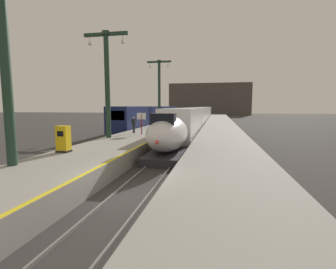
% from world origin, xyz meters
% --- Properties ---
extents(ground_plane, '(260.00, 260.00, 0.00)m').
position_xyz_m(ground_plane, '(0.00, 0.00, 0.00)').
color(ground_plane, '#33302D').
extents(platform_left, '(4.80, 110.00, 1.05)m').
position_xyz_m(platform_left, '(-4.05, 24.75, 0.53)').
color(platform_left, gray).
rests_on(platform_left, ground).
extents(platform_right, '(4.80, 110.00, 1.05)m').
position_xyz_m(platform_right, '(4.05, 24.75, 0.53)').
color(platform_right, gray).
rests_on(platform_right, ground).
extents(platform_left_safety_stripe, '(0.20, 107.80, 0.01)m').
position_xyz_m(platform_left_safety_stripe, '(-1.77, 24.75, 1.05)').
color(platform_left_safety_stripe, yellow).
rests_on(platform_left_safety_stripe, platform_left).
extents(rail_main_left, '(0.08, 110.00, 0.12)m').
position_xyz_m(rail_main_left, '(-0.75, 27.50, 0.06)').
color(rail_main_left, slate).
rests_on(rail_main_left, ground).
extents(rail_main_right, '(0.08, 110.00, 0.12)m').
position_xyz_m(rail_main_right, '(0.75, 27.50, 0.06)').
color(rail_main_right, slate).
rests_on(rail_main_right, ground).
extents(rail_secondary_left, '(0.08, 110.00, 0.12)m').
position_xyz_m(rail_secondary_left, '(-8.85, 27.50, 0.06)').
color(rail_secondary_left, slate).
rests_on(rail_secondary_left, ground).
extents(rail_secondary_right, '(0.08, 110.00, 0.12)m').
position_xyz_m(rail_secondary_right, '(-7.35, 27.50, 0.06)').
color(rail_secondary_right, slate).
rests_on(rail_secondary_right, ground).
extents(highspeed_train_main, '(2.92, 75.39, 3.60)m').
position_xyz_m(highspeed_train_main, '(0.00, 41.67, 1.97)').
color(highspeed_train_main, silver).
rests_on(highspeed_train_main, ground).
extents(regional_train_adjacent, '(2.85, 36.60, 3.80)m').
position_xyz_m(regional_train_adjacent, '(-8.10, 35.65, 2.13)').
color(regional_train_adjacent, '#141E4C').
rests_on(regional_train_adjacent, ground).
extents(station_column_near, '(4.00, 0.68, 9.92)m').
position_xyz_m(station_column_near, '(-5.85, 0.25, 7.08)').
color(station_column_near, '#1E3828').
rests_on(station_column_near, platform_left).
extents(station_column_mid, '(4.00, 0.68, 9.11)m').
position_xyz_m(station_column_mid, '(-5.90, 10.85, 6.54)').
color(station_column_mid, '#1E3828').
rests_on(station_column_mid, platform_left).
extents(station_column_far, '(4.00, 0.68, 10.21)m').
position_xyz_m(station_column_far, '(-5.90, 30.59, 7.12)').
color(station_column_far, '#1E3828').
rests_on(station_column_far, platform_left).
extents(passenger_near_edge, '(0.29, 0.56, 1.69)m').
position_xyz_m(passenger_near_edge, '(-4.91, 14.78, 2.04)').
color(passenger_near_edge, '#23232D').
rests_on(passenger_near_edge, platform_left).
extents(rolling_suitcase, '(0.40, 0.22, 0.98)m').
position_xyz_m(rolling_suitcase, '(-2.11, 15.03, 1.35)').
color(rolling_suitcase, maroon).
rests_on(rolling_suitcase, platform_left).
extents(ticket_machine_yellow, '(0.76, 0.62, 1.60)m').
position_xyz_m(ticket_machine_yellow, '(-5.55, 3.74, 1.79)').
color(ticket_machine_yellow, yellow).
rests_on(ticket_machine_yellow, platform_left).
extents(departure_info_board, '(0.90, 0.10, 2.12)m').
position_xyz_m(departure_info_board, '(-3.81, 13.91, 2.56)').
color(departure_info_board, maroon).
rests_on(departure_info_board, platform_left).
extents(terminus_back_wall, '(36.00, 2.00, 14.00)m').
position_xyz_m(terminus_back_wall, '(0.00, 102.00, 7.00)').
color(terminus_back_wall, '#4C4742').
rests_on(terminus_back_wall, ground).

